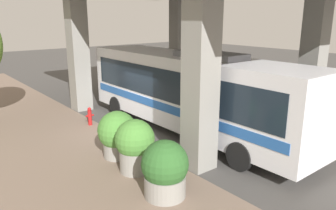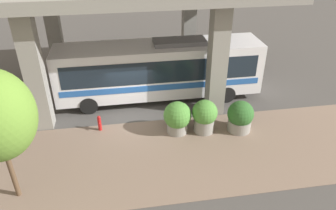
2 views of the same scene
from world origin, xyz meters
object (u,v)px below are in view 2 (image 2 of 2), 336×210
(planter_front, at_px, (240,117))
(planter_back, at_px, (205,116))
(fire_hydrant, at_px, (100,123))
(bus, at_px, (159,68))
(planter_middle, at_px, (177,118))

(planter_front, distance_m, planter_back, 1.85)
(planter_front, height_order, planter_back, planter_back)
(fire_hydrant, height_order, planter_front, planter_front)
(fire_hydrant, bearing_deg, planter_front, -99.13)
(bus, xyz_separation_m, fire_hydrant, (-2.99, 3.56, -1.53))
(planter_front, relative_size, planter_middle, 0.98)
(planter_front, xyz_separation_m, planter_middle, (0.35, 3.21, 0.05))
(planter_back, bearing_deg, fire_hydrant, 79.92)
(planter_front, height_order, planter_middle, planter_middle)
(bus, xyz_separation_m, planter_back, (-3.93, -1.76, -1.04))
(planter_front, xyz_separation_m, planter_back, (0.20, 1.83, 0.11))
(fire_hydrant, relative_size, planter_front, 0.52)
(planter_middle, bearing_deg, fire_hydrant, 78.59)
(bus, relative_size, planter_middle, 6.90)
(fire_hydrant, xyz_separation_m, planter_back, (-0.95, -5.32, 0.49))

